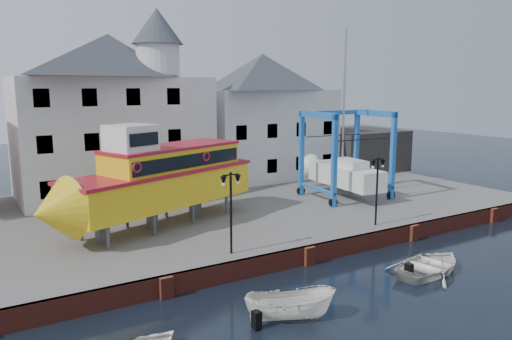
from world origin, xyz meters
TOP-DOWN VIEW (x-y plane):
  - ground at (0.00, 0.00)m, footprint 140.00×140.00m
  - hardstanding at (0.00, 11.00)m, footprint 44.00×22.00m
  - quay_wall at (-0.00, 0.10)m, footprint 44.00×0.47m
  - building_white_main at (-4.87, 18.39)m, footprint 14.00×8.30m
  - building_white_right at (9.00, 19.00)m, footprint 12.00×8.00m
  - shed_dark at (19.00, 17.00)m, footprint 8.00×7.00m
  - lamp_post_left at (-4.00, 1.20)m, footprint 1.12×0.32m
  - lamp_post_right at (6.00, 1.20)m, footprint 1.12×0.32m
  - tour_boat at (-5.84, 7.59)m, footprint 14.63×8.21m
  - travel_lift at (9.59, 8.74)m, footprint 6.22×8.46m
  - motorboat_a at (-4.46, -4.63)m, footprint 3.98×2.88m
  - motorboat_b at (4.70, -4.06)m, footprint 5.24×4.16m

SIDE VIEW (x-z plane):
  - ground at x=0.00m, z-range 0.00..0.00m
  - motorboat_a at x=-4.46m, z-range -0.72..0.72m
  - motorboat_b at x=4.70m, z-range -0.49..0.49m
  - hardstanding at x=0.00m, z-range 0.00..1.00m
  - quay_wall at x=0.00m, z-range 0.00..1.00m
  - shed_dark at x=19.00m, z-range 1.00..5.00m
  - travel_lift at x=9.59m, z-range -3.18..9.38m
  - tour_boat at x=-5.84m, z-range 0.82..7.07m
  - lamp_post_left at x=-4.00m, z-range 2.07..6.27m
  - lamp_post_right at x=6.00m, z-range 2.07..6.27m
  - building_white_right at x=9.00m, z-range 1.00..12.20m
  - building_white_main at x=-4.87m, z-range 0.34..14.34m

